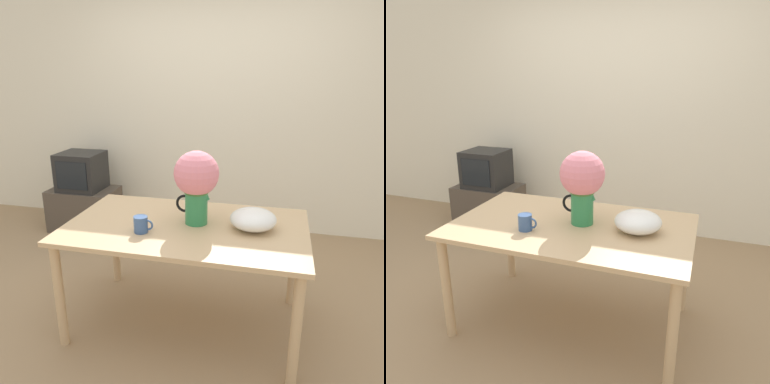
# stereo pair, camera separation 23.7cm
# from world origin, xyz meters

# --- Properties ---
(ground_plane) EXTENTS (12.00, 12.00, 0.00)m
(ground_plane) POSITION_xyz_m (0.00, 0.00, 0.00)
(ground_plane) COLOR #9E7F5B
(wall_back) EXTENTS (8.00, 0.05, 2.60)m
(wall_back) POSITION_xyz_m (0.00, 1.74, 1.30)
(wall_back) COLOR #EDE5CC
(wall_back) RESTS_ON ground_plane
(table) EXTENTS (1.53, 0.93, 0.74)m
(table) POSITION_xyz_m (0.16, -0.07, 0.65)
(table) COLOR tan
(table) RESTS_ON ground_plane
(flower_vase) EXTENTS (0.29, 0.29, 0.48)m
(flower_vase) POSITION_xyz_m (0.21, -0.03, 1.03)
(flower_vase) COLOR #2D844C
(flower_vase) RESTS_ON table
(coffee_mug) EXTENTS (0.12, 0.09, 0.10)m
(coffee_mug) POSITION_xyz_m (-0.08, -0.25, 0.79)
(coffee_mug) COLOR #385689
(coffee_mug) RESTS_ON table
(white_bowl) EXTENTS (0.29, 0.29, 0.13)m
(white_bowl) POSITION_xyz_m (0.58, -0.04, 0.80)
(white_bowl) COLOR white
(white_bowl) RESTS_ON table
(tv_stand) EXTENTS (0.71, 0.46, 0.46)m
(tv_stand) POSITION_xyz_m (-1.36, 1.27, 0.23)
(tv_stand) COLOR #4C4238
(tv_stand) RESTS_ON ground_plane
(tv_set) EXTENTS (0.44, 0.42, 0.40)m
(tv_set) POSITION_xyz_m (-1.36, 1.27, 0.66)
(tv_set) COLOR black
(tv_set) RESTS_ON tv_stand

